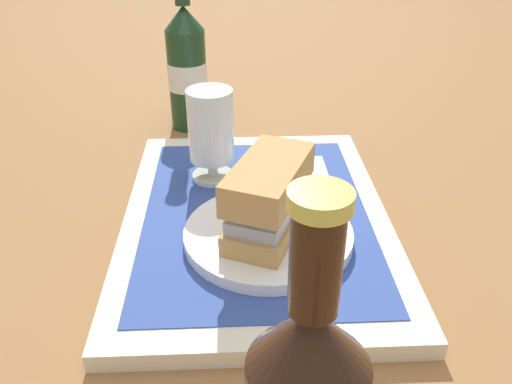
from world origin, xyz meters
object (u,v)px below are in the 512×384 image
object	(u,v)px
plate	(268,235)
beer_bottle	(187,67)
sandwich	(270,195)
beer_glass	(211,133)

from	to	relation	value
plate	beer_bottle	xyz separation A→B (m)	(0.37, 0.11, 0.08)
sandwich	plate	bearing A→B (deg)	180.00
sandwich	beer_glass	xyz separation A→B (m)	(0.14, 0.07, 0.01)
plate	beer_bottle	bearing A→B (deg)	16.46
plate	sandwich	size ratio (longest dim) A/B	1.31
beer_glass	plate	bearing A→B (deg)	-156.00
sandwich	beer_glass	distance (m)	0.16
sandwich	beer_bottle	distance (m)	0.39
plate	beer_glass	distance (m)	0.17
beer_glass	beer_bottle	distance (m)	0.23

